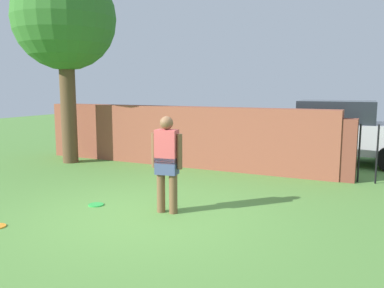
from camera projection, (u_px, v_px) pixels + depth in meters
The scene contains 6 objects.
ground_plane at pixel (145, 216), 6.49m from camera, with size 40.00×40.00×0.00m, color #568C3D.
brick_wall at pixel (178, 136), 10.64m from camera, with size 8.26×0.50×1.59m, color brown.
tree at pixel (65, 21), 10.62m from camera, with size 2.74×2.74×5.28m.
person at pixel (167, 160), 6.54m from camera, with size 0.54×0.26×1.62m.
car at pixel (336, 131), 11.12m from camera, with size 4.26×2.05×1.72m.
frisbee_green at pixel (96, 205), 7.08m from camera, with size 0.27×0.27×0.02m, color green.
Camera 1 is at (3.39, -5.32, 2.08)m, focal length 37.13 mm.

